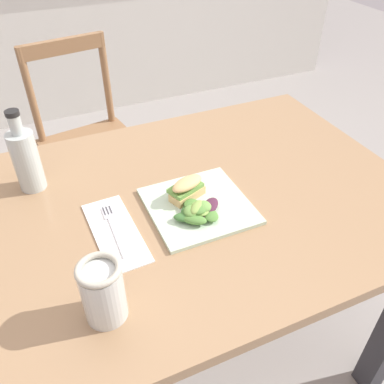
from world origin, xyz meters
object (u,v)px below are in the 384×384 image
(bottle_cold_brew, at_px, (27,162))
(mason_jar_iced_tea, at_px, (103,294))
(chair_wooden_far, at_px, (90,143))
(sandwich_half_front, at_px, (187,188))
(plate_lunch, at_px, (198,206))
(fork_on_napkin, at_px, (113,226))
(dining_table, at_px, (191,234))

(bottle_cold_brew, relative_size, mason_jar_iced_tea, 1.69)
(chair_wooden_far, height_order, bottle_cold_brew, bottle_cold_brew)
(sandwich_half_front, relative_size, mason_jar_iced_tea, 0.77)
(sandwich_half_front, bearing_deg, plate_lunch, -68.38)
(fork_on_napkin, distance_m, bottle_cold_brew, 0.30)
(plate_lunch, relative_size, fork_on_napkin, 1.33)
(chair_wooden_far, distance_m, mason_jar_iced_tea, 1.19)
(chair_wooden_far, distance_m, fork_on_napkin, 0.95)
(chair_wooden_far, height_order, mason_jar_iced_tea, mason_jar_iced_tea)
(dining_table, distance_m, fork_on_napkin, 0.26)
(bottle_cold_brew, bearing_deg, dining_table, -29.87)
(bottle_cold_brew, distance_m, mason_jar_iced_tea, 0.48)
(fork_on_napkin, height_order, mason_jar_iced_tea, mason_jar_iced_tea)
(chair_wooden_far, xyz_separation_m, plate_lunch, (0.12, -0.91, 0.30))
(plate_lunch, height_order, bottle_cold_brew, bottle_cold_brew)
(dining_table, xyz_separation_m, fork_on_napkin, (-0.22, -0.03, 0.14))
(chair_wooden_far, relative_size, sandwich_half_front, 8.56)
(dining_table, distance_m, sandwich_half_front, 0.17)
(fork_on_napkin, relative_size, bottle_cold_brew, 0.83)
(dining_table, distance_m, mason_jar_iced_tea, 0.43)
(fork_on_napkin, bearing_deg, dining_table, 8.45)
(dining_table, relative_size, bottle_cold_brew, 5.25)
(chair_wooden_far, distance_m, plate_lunch, 0.97)
(dining_table, relative_size, sandwich_half_front, 11.53)
(plate_lunch, relative_size, sandwich_half_front, 2.42)
(chair_wooden_far, relative_size, bottle_cold_brew, 3.90)
(fork_on_napkin, xyz_separation_m, mason_jar_iced_tea, (-0.07, -0.23, 0.05))
(chair_wooden_far, bearing_deg, mason_jar_iced_tea, -98.65)
(dining_table, xyz_separation_m, mason_jar_iced_tea, (-0.29, -0.26, 0.19))
(chair_wooden_far, relative_size, mason_jar_iced_tea, 6.58)
(mason_jar_iced_tea, bearing_deg, plate_lunch, 36.49)
(mason_jar_iced_tea, bearing_deg, dining_table, 41.85)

